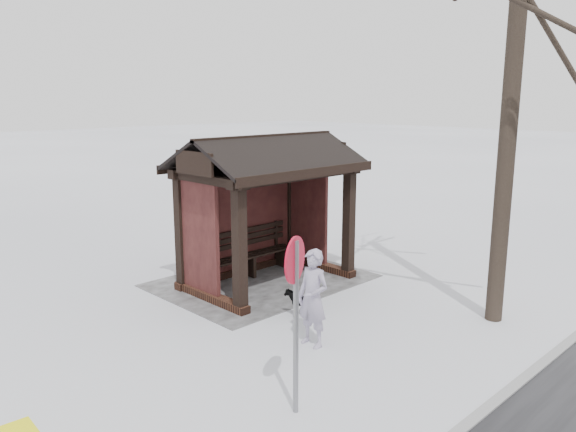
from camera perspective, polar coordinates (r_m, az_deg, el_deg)
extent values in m
plane|color=silver|center=(11.83, -2.00, -6.83)|extent=(120.00, 120.00, 0.00)
cube|color=gray|center=(8.89, 23.56, -14.38)|extent=(120.00, 0.15, 0.06)
cube|color=gray|center=(11.97, -2.66, -6.57)|extent=(4.20, 3.20, 0.02)
cube|color=#331A12|center=(12.45, -4.82, -5.51)|extent=(3.30, 0.22, 0.16)
cube|color=#331A12|center=(12.82, 2.96, -4.97)|extent=(0.22, 2.10, 0.16)
cube|color=#331A12|center=(10.91, -7.88, -8.15)|extent=(0.22, 2.10, 0.16)
cube|color=black|center=(11.97, 6.19, -0.94)|extent=(0.20, 0.20, 2.30)
cube|color=black|center=(9.90, -4.94, -3.66)|extent=(0.20, 0.20, 2.30)
cube|color=black|center=(13.16, 0.12, 0.30)|extent=(0.20, 0.20, 2.30)
cube|color=black|center=(11.30, -10.77, -1.85)|extent=(0.20, 0.20, 2.30)
cube|color=black|center=(12.16, -4.91, -0.33)|extent=(2.80, 0.08, 2.14)
cube|color=black|center=(12.74, 1.97, 0.28)|extent=(0.08, 1.17, 2.14)
cube|color=black|center=(10.82, -9.06, -1.98)|extent=(0.08, 1.17, 2.14)
cube|color=black|center=(10.65, 1.19, 4.14)|extent=(3.40, 0.20, 0.18)
cube|color=black|center=(11.97, -5.01, 4.96)|extent=(3.40, 0.20, 0.18)
cylinder|color=black|center=(9.94, 21.93, 13.82)|extent=(0.29, 0.29, 8.55)
imported|color=#A096B0|center=(8.76, 2.55, -8.34)|extent=(0.38, 0.57, 1.54)
imported|color=black|center=(10.12, 1.42, -8.63)|extent=(0.65, 0.48, 0.50)
cylinder|color=slate|center=(6.85, 0.80, -11.41)|extent=(0.07, 0.07, 2.18)
cylinder|color=red|center=(6.57, 0.70, -4.50)|extent=(0.54, 0.25, 0.57)
cylinder|color=white|center=(6.58, 0.58, -4.46)|extent=(0.41, 0.20, 0.44)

